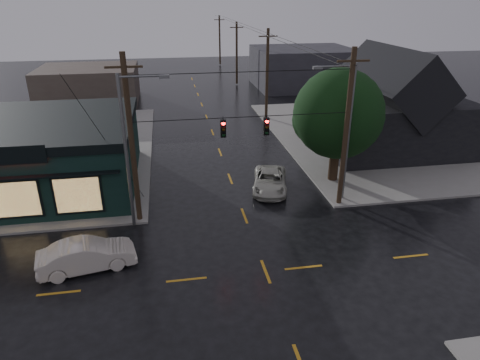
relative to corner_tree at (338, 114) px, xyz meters
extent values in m
plane|color=black|center=(-7.52, -10.31, -5.14)|extent=(160.00, 160.00, 0.00)
cube|color=gray|center=(12.48, 9.69, -5.07)|extent=(28.00, 28.00, 0.15)
cube|color=black|center=(-22.52, 2.69, -2.89)|extent=(16.00, 12.00, 4.20)
cube|color=black|center=(-22.52, 2.69, -0.49)|extent=(16.30, 12.30, 0.60)
cube|color=black|center=(7.48, 6.69, -2.74)|extent=(12.00, 11.00, 4.50)
cylinder|color=black|center=(0.00, 0.00, -3.21)|extent=(0.70, 0.70, 3.57)
sphere|color=black|center=(0.00, 0.00, 0.02)|extent=(6.40, 6.40, 6.40)
cylinder|color=black|center=(-7.52, -3.81, 1.16)|extent=(13.00, 0.04, 0.04)
cube|color=#40342F|center=(-21.52, 29.69, -2.94)|extent=(12.00, 10.00, 4.40)
cube|color=#2A292F|center=(8.48, 34.69, -2.34)|extent=(14.00, 12.00, 5.60)
imported|color=beige|center=(-16.40, -8.50, -4.35)|extent=(5.02, 2.60, 1.58)
imported|color=#ABAA9E|center=(-5.01, -0.75, -4.45)|extent=(3.44, 5.40, 1.39)
camera|label=1|loc=(-11.87, -27.83, 7.82)|focal=32.00mm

